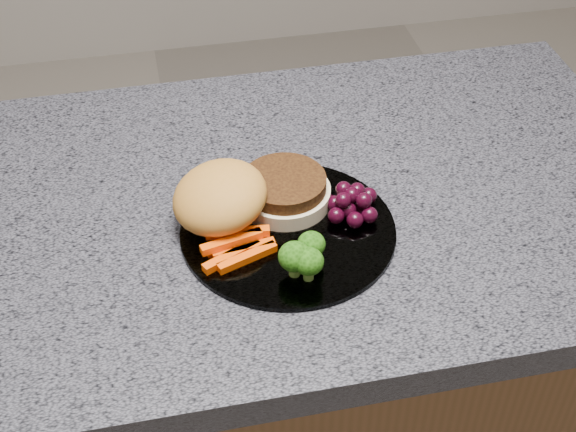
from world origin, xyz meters
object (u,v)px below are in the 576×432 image
object	(u,v)px
island_cabinet	(225,423)
grape_bunch	(351,203)
burger	(243,198)
plate	(288,230)

from	to	relation	value
island_cabinet	grape_bunch	xyz separation A→B (m)	(0.17, -0.05, 0.49)
burger	grape_bunch	size ratio (longest dim) A/B	2.98
plate	grape_bunch	size ratio (longest dim) A/B	3.45
plate	burger	world-z (taller)	burger
plate	burger	bearing A→B (deg)	142.43
island_cabinet	plate	distance (m)	0.49
plate	grape_bunch	world-z (taller)	grape_bunch
island_cabinet	burger	distance (m)	0.51
island_cabinet	plate	size ratio (longest dim) A/B	4.62
island_cabinet	plate	bearing A→B (deg)	-36.30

